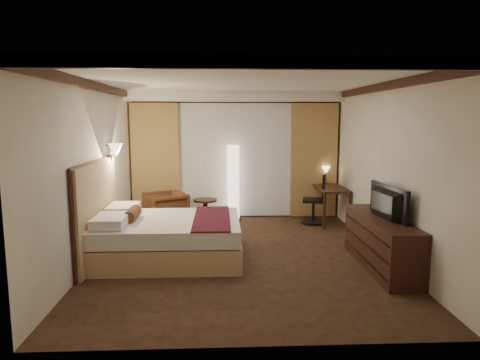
{
  "coord_description": "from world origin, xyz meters",
  "views": [
    {
      "loc": [
        -0.32,
        -6.54,
        2.16
      ],
      "look_at": [
        0.0,
        0.4,
        1.15
      ],
      "focal_mm": 32.0,
      "sensor_mm": 36.0,
      "label": 1
    }
  ],
  "objects_px": {
    "office_chair": "(313,198)",
    "dresser": "(381,243)",
    "floor_lamp": "(233,182)",
    "desk": "(330,205)",
    "bed": "(170,238)",
    "side_table": "(205,212)",
    "armchair": "(165,208)",
    "television": "(382,196)"
  },
  "relations": [
    {
      "from": "office_chair",
      "to": "dresser",
      "type": "relative_size",
      "value": 0.54
    },
    {
      "from": "floor_lamp",
      "to": "desk",
      "type": "distance_m",
      "value": 2.07
    },
    {
      "from": "bed",
      "to": "desk",
      "type": "distance_m",
      "value": 3.73
    },
    {
      "from": "side_table",
      "to": "office_chair",
      "type": "height_order",
      "value": "office_chair"
    },
    {
      "from": "office_chair",
      "to": "armchair",
      "type": "bearing_deg",
      "value": -163.95
    },
    {
      "from": "side_table",
      "to": "television",
      "type": "height_order",
      "value": "television"
    },
    {
      "from": "side_table",
      "to": "armchair",
      "type": "bearing_deg",
      "value": -168.62
    },
    {
      "from": "bed",
      "to": "side_table",
      "type": "xyz_separation_m",
      "value": [
        0.47,
        2.1,
        -0.05
      ]
    },
    {
      "from": "armchair",
      "to": "side_table",
      "type": "xyz_separation_m",
      "value": [
        0.79,
        0.16,
        -0.12
      ]
    },
    {
      "from": "floor_lamp",
      "to": "desk",
      "type": "xyz_separation_m",
      "value": [
        2.0,
        -0.34,
        -0.43
      ]
    },
    {
      "from": "bed",
      "to": "desk",
      "type": "bearing_deg",
      "value": 35.06
    },
    {
      "from": "office_chair",
      "to": "dresser",
      "type": "xyz_separation_m",
      "value": [
        0.41,
        -2.67,
        -0.15
      ]
    },
    {
      "from": "office_chair",
      "to": "dresser",
      "type": "bearing_deg",
      "value": -68.08
    },
    {
      "from": "armchair",
      "to": "dresser",
      "type": "distance_m",
      "value": 4.25
    },
    {
      "from": "dresser",
      "to": "television",
      "type": "height_order",
      "value": "television"
    },
    {
      "from": "armchair",
      "to": "floor_lamp",
      "type": "relative_size",
      "value": 0.48
    },
    {
      "from": "armchair",
      "to": "dresser",
      "type": "height_order",
      "value": "armchair"
    },
    {
      "from": "bed",
      "to": "television",
      "type": "bearing_deg",
      "value": -10.58
    },
    {
      "from": "side_table",
      "to": "dresser",
      "type": "height_order",
      "value": "dresser"
    },
    {
      "from": "side_table",
      "to": "floor_lamp",
      "type": "bearing_deg",
      "value": 33.71
    },
    {
      "from": "floor_lamp",
      "to": "office_chair",
      "type": "relative_size",
      "value": 1.54
    },
    {
      "from": "desk",
      "to": "office_chair",
      "type": "xyz_separation_m",
      "value": [
        -0.36,
        -0.05,
        0.15
      ]
    },
    {
      "from": "bed",
      "to": "office_chair",
      "type": "bearing_deg",
      "value": 37.88
    },
    {
      "from": "armchair",
      "to": "dresser",
      "type": "relative_size",
      "value": 0.4
    },
    {
      "from": "armchair",
      "to": "floor_lamp",
      "type": "bearing_deg",
      "value": 86.37
    },
    {
      "from": "desk",
      "to": "television",
      "type": "relative_size",
      "value": 1.09
    },
    {
      "from": "bed",
      "to": "television",
      "type": "distance_m",
      "value": 3.21
    },
    {
      "from": "desk",
      "to": "dresser",
      "type": "relative_size",
      "value": 0.61
    },
    {
      "from": "side_table",
      "to": "dresser",
      "type": "bearing_deg",
      "value": -45.45
    },
    {
      "from": "floor_lamp",
      "to": "desk",
      "type": "bearing_deg",
      "value": -9.79
    },
    {
      "from": "armchair",
      "to": "desk",
      "type": "xyz_separation_m",
      "value": [
        3.37,
        0.2,
        -0.01
      ]
    },
    {
      "from": "floor_lamp",
      "to": "dresser",
      "type": "height_order",
      "value": "floor_lamp"
    },
    {
      "from": "side_table",
      "to": "television",
      "type": "relative_size",
      "value": 0.49
    },
    {
      "from": "floor_lamp",
      "to": "desk",
      "type": "height_order",
      "value": "floor_lamp"
    },
    {
      "from": "armchair",
      "to": "desk",
      "type": "bearing_deg",
      "value": 68.07
    },
    {
      "from": "floor_lamp",
      "to": "television",
      "type": "height_order",
      "value": "floor_lamp"
    },
    {
      "from": "bed",
      "to": "dresser",
      "type": "relative_size",
      "value": 1.13
    },
    {
      "from": "desk",
      "to": "armchair",
      "type": "bearing_deg",
      "value": -176.54
    },
    {
      "from": "desk",
      "to": "dresser",
      "type": "height_order",
      "value": "desk"
    },
    {
      "from": "office_chair",
      "to": "dresser",
      "type": "distance_m",
      "value": 2.71
    },
    {
      "from": "bed",
      "to": "office_chair",
      "type": "height_order",
      "value": "office_chair"
    },
    {
      "from": "television",
      "to": "dresser",
      "type": "bearing_deg",
      "value": -95.07
    }
  ]
}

